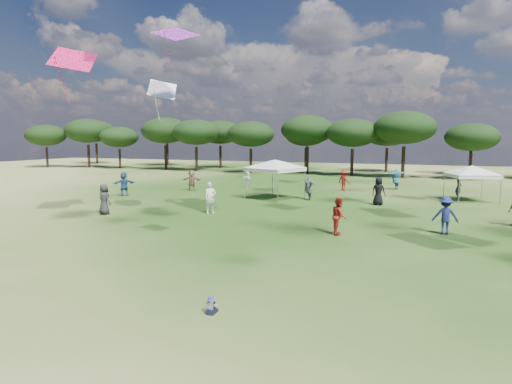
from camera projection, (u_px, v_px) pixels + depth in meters
ground at (157, 348)px, 9.20m from camera, size 140.00×140.00×0.00m
tree_line at (398, 130)px, 51.55m from camera, size 108.78×17.63×7.77m
tent_left at (275, 161)px, 31.60m from camera, size 6.34×6.34×3.22m
tent_right at (472, 167)px, 30.46m from camera, size 5.69×5.69×2.86m
toddler at (211, 306)px, 10.97m from camera, size 0.31×0.34×0.46m
festival_crowd at (308, 188)px, 31.17m from camera, size 30.89×21.02×1.91m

